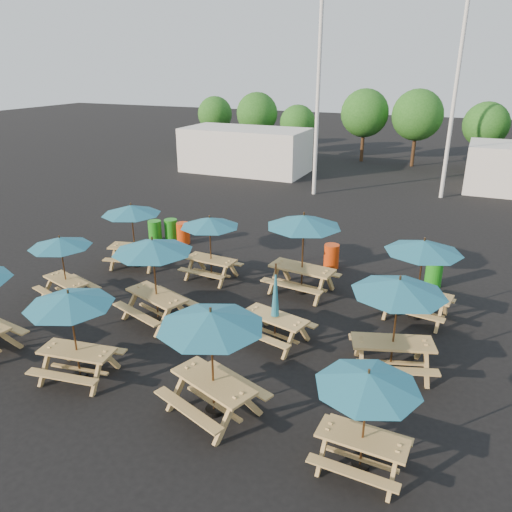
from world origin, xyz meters
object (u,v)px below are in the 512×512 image
at_px(picnic_unit_3, 70,304).
at_px(waste_bin_4, 434,274).
at_px(picnic_unit_2, 131,213).
at_px(waste_bin_1, 171,229).
at_px(waste_bin_0, 155,231).
at_px(picnic_unit_7, 275,310).
at_px(picnic_unit_10, 399,292).
at_px(picnic_unit_11, 423,251).
at_px(picnic_unit_4, 153,251).
at_px(picnic_unit_5, 210,226).
at_px(picnic_unit_6, 211,325).
at_px(waste_bin_2, 183,233).
at_px(waste_bin_3, 331,256).
at_px(picnic_unit_1, 60,246).
at_px(picnic_unit_9, 368,386).
at_px(picnic_unit_8, 304,225).

bearing_deg(picnic_unit_3, waste_bin_4, 42.27).
xyz_separation_m(picnic_unit_2, waste_bin_1, (-0.41, 2.95, -1.54)).
height_order(waste_bin_0, waste_bin_1, same).
xyz_separation_m(picnic_unit_2, picnic_unit_7, (6.44, -2.80, -1.06)).
relative_size(picnic_unit_10, picnic_unit_11, 1.14).
bearing_deg(picnic_unit_2, picnic_unit_4, -58.88).
bearing_deg(picnic_unit_11, waste_bin_4, 92.05).
bearing_deg(picnic_unit_5, picnic_unit_3, -86.79).
height_order(picnic_unit_6, picnic_unit_7, picnic_unit_6).
bearing_deg(picnic_unit_3, waste_bin_1, 101.53).
bearing_deg(picnic_unit_4, picnic_unit_7, 22.89).
height_order(picnic_unit_4, picnic_unit_11, picnic_unit_4).
bearing_deg(picnic_unit_2, picnic_unit_7, -36.82).
relative_size(picnic_unit_2, waste_bin_2, 2.89).
bearing_deg(picnic_unit_10, waste_bin_4, 67.27).
relative_size(picnic_unit_11, waste_bin_3, 2.79).
xyz_separation_m(picnic_unit_11, waste_bin_2, (-9.33, 2.72, -1.61)).
relative_size(picnic_unit_1, picnic_unit_2, 0.93).
height_order(picnic_unit_4, picnic_unit_9, picnic_unit_4).
height_order(picnic_unit_2, picnic_unit_7, picnic_unit_2).
bearing_deg(picnic_unit_4, picnic_unit_6, -22.31).
xyz_separation_m(picnic_unit_7, picnic_unit_11, (3.19, 2.81, 1.13)).
distance_m(picnic_unit_10, waste_bin_4, 5.69).
xyz_separation_m(picnic_unit_1, picnic_unit_2, (0.27, 3.08, 0.20)).
xyz_separation_m(picnic_unit_10, waste_bin_3, (-3.02, 5.63, -1.64)).
xyz_separation_m(picnic_unit_8, waste_bin_3, (0.30, 2.37, -1.79)).
relative_size(picnic_unit_8, waste_bin_3, 3.02).
distance_m(picnic_unit_5, picnic_unit_6, 6.93).
height_order(picnic_unit_3, picnic_unit_4, picnic_unit_4).
height_order(picnic_unit_5, waste_bin_2, picnic_unit_5).
relative_size(picnic_unit_1, picnic_unit_6, 0.83).
bearing_deg(picnic_unit_11, picnic_unit_10, -86.18).
distance_m(waste_bin_2, waste_bin_4, 9.58).
bearing_deg(picnic_unit_2, waste_bin_2, 70.46).
height_order(picnic_unit_8, waste_bin_1, picnic_unit_8).
bearing_deg(picnic_unit_4, picnic_unit_10, 19.56).
bearing_deg(picnic_unit_8, waste_bin_4, 36.93).
bearing_deg(picnic_unit_9, picnic_unit_1, 164.59).
bearing_deg(waste_bin_2, picnic_unit_9, -44.41).
bearing_deg(waste_bin_0, picnic_unit_1, -83.51).
xyz_separation_m(picnic_unit_5, picnic_unit_8, (3.12, 0.20, 0.35)).
bearing_deg(picnic_unit_4, waste_bin_2, 133.61).
bearing_deg(picnic_unit_3, picnic_unit_4, 79.59).
height_order(waste_bin_0, waste_bin_2, same).
distance_m(picnic_unit_2, picnic_unit_8, 6.13).
distance_m(picnic_unit_8, waste_bin_4, 4.70).
bearing_deg(picnic_unit_4, picnic_unit_11, 43.47).
distance_m(picnic_unit_2, picnic_unit_11, 9.63).
relative_size(picnic_unit_4, picnic_unit_5, 1.28).
bearing_deg(picnic_unit_3, picnic_unit_8, 54.74).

